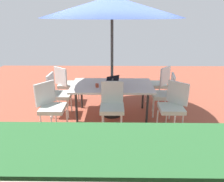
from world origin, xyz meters
name	(u,v)px	position (x,y,z in m)	size (l,w,h in m)	color
ground_plane	(112,115)	(0.00, 0.00, -0.01)	(10.00, 10.00, 0.02)	#9E4C38
dining_table	(112,87)	(0.00, 0.00, 0.68)	(1.80, 1.05, 0.73)	silver
patio_umbrella	(112,7)	(0.00, 0.00, 2.34)	(2.85, 2.85, 2.55)	#4C4C4C
chair_southeast	(66,83)	(1.19, -0.69, 0.55)	(0.58, 0.58, 0.98)	silver
chair_southwest	(159,83)	(-1.21, -0.74, 0.55)	(0.59, 0.58, 0.98)	silver
chair_west	(165,93)	(-1.19, 0.01, 0.55)	(0.49, 0.48, 0.98)	silver
chair_northeast	(50,105)	(1.19, 0.72, 0.55)	(0.58, 0.58, 0.98)	silver
chair_east	(58,92)	(1.22, 0.02, 0.55)	(0.47, 0.46, 0.98)	silver
chair_north	(112,104)	(-0.01, 0.68, 0.55)	(0.46, 0.46, 0.98)	silver
chair_northwest	(173,105)	(-1.20, 0.68, 0.55)	(0.59, 0.59, 0.98)	silver
laptop	(111,82)	(0.02, -0.05, 0.78)	(0.40, 0.38, 0.21)	#2D2D33
cup	(97,85)	(0.32, 0.17, 0.77)	(0.07, 0.07, 0.08)	#CC4C33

